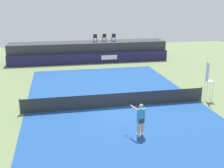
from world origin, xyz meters
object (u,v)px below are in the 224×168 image
umpire_chair (208,79)px  tennis_ball (177,129)px  net_post_far (201,94)px  tennis_player (140,118)px  net_post_near (20,106)px  spectator_chair_far_left (95,37)px  spectator_chair_left (104,37)px  spectator_chair_center (114,37)px

umpire_chair → tennis_ball: umpire_chair is taller
net_post_far → tennis_player: size_ratio=0.56×
net_post_near → tennis_ball: net_post_near is taller
spectator_chair_far_left → umpire_chair: (5.82, -15.21, -1.11)m
net_post_near → tennis_player: bearing=-33.2°
spectator_chair_left → net_post_far: spectator_chair_left is taller
spectator_chair_center → umpire_chair: bearing=-76.6°
net_post_far → umpire_chair: bearing=1.0°
spectator_chair_left → spectator_chair_center: 1.09m
spectator_chair_left → spectator_chair_center: (1.08, -0.17, 0.00)m
net_post_near → tennis_ball: 9.69m
net_post_near → tennis_player: 7.85m
net_post_near → tennis_player: (6.56, -4.28, 0.46)m
net_post_near → tennis_ball: bearing=-24.8°
spectator_chair_center → umpire_chair: (3.63, -15.23, -1.11)m
spectator_chair_left → tennis_ball: size_ratio=13.06×
net_post_far → spectator_chair_far_left: bearing=109.5°
spectator_chair_far_left → tennis_player: (-0.44, -19.51, -1.73)m
spectator_chair_far_left → spectator_chair_left: same height
net_post_far → tennis_ball: (-3.61, -4.07, -0.46)m
spectator_chair_left → tennis_ball: spectator_chair_left is taller
spectator_chair_center → net_post_far: bearing=-78.1°
spectator_chair_center → net_post_far: spectator_chair_center is taller
spectator_chair_left → spectator_chair_far_left: bearing=-170.3°
spectator_chair_far_left → tennis_player: size_ratio=0.50×
spectator_chair_center → net_post_near: size_ratio=0.89×
spectator_chair_far_left → tennis_player: bearing=-91.3°
spectator_chair_left → net_post_near: (-8.11, -15.41, -2.19)m
tennis_player → net_post_near: bearing=146.8°
spectator_chair_far_left → spectator_chair_left: (1.11, 0.19, 0.00)m
net_post_near → net_post_far: bearing=0.0°
net_post_near → net_post_far: size_ratio=1.00×
spectator_chair_left → net_post_near: 17.55m
tennis_ball → spectator_chair_center: bearing=88.8°
spectator_chair_far_left → net_post_far: size_ratio=0.89×
spectator_chair_center → tennis_ball: 19.49m
tennis_ball → tennis_player: bearing=-174.4°
net_post_near → spectator_chair_center: bearing=58.9°
umpire_chair → net_post_near: bearing=-180.0°
umpire_chair → tennis_player: bearing=-145.6°
umpire_chair → tennis_player: umpire_chair is taller
spectator_chair_center → net_post_near: 17.93m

